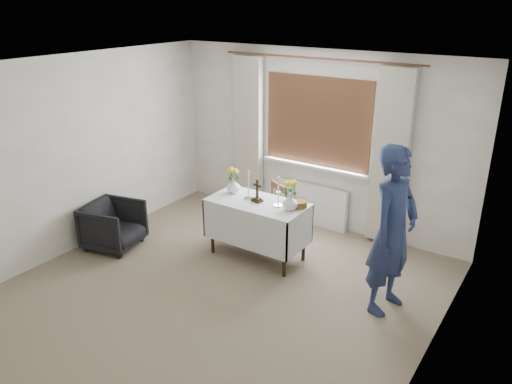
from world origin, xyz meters
TOP-DOWN VIEW (x-y plane):
  - ground at (0.00, 0.00)m, footprint 5.00×5.00m
  - altar_table at (-0.11, 1.14)m, footprint 1.24×0.64m
  - wooden_chair at (-0.20, 1.55)m, footprint 0.50×0.50m
  - armchair at (-1.84, 0.31)m, footprint 0.81×0.80m
  - person at (1.66, 0.98)m, footprint 0.55×0.73m
  - radiator at (0.00, 2.42)m, footprint 1.10×0.10m
  - wooden_cross at (-0.11, 1.15)m, footprint 0.15×0.12m
  - candlestick_left at (-0.25, 1.16)m, footprint 0.14×0.14m
  - candlestick_right at (0.18, 1.17)m, footprint 0.13×0.13m
  - flower_vase_left at (-0.54, 1.23)m, footprint 0.23×0.23m
  - flower_vase_right at (0.35, 1.16)m, footprint 0.18×0.18m
  - wicker_basket at (0.39, 1.29)m, footprint 0.25×0.25m

SIDE VIEW (x-z plane):
  - ground at x=0.00m, z-range 0.00..0.00m
  - radiator at x=0.00m, z-range 0.00..0.60m
  - armchair at x=-1.84m, z-range 0.00..0.62m
  - altar_table at x=-0.11m, z-range 0.00..0.76m
  - wooden_chair at x=-0.20m, z-range 0.00..0.83m
  - wicker_basket at x=0.39m, z-range 0.76..0.84m
  - flower_vase_left at x=-0.54m, z-range 0.76..0.95m
  - flower_vase_right at x=0.35m, z-range 0.76..0.95m
  - wooden_cross at x=-0.11m, z-range 0.76..1.05m
  - person at x=1.66m, z-range 0.00..1.81m
  - candlestick_left at x=-0.25m, z-range 0.76..1.14m
  - candlestick_right at x=0.18m, z-range 0.76..1.15m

